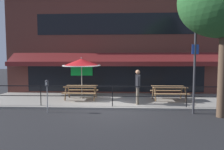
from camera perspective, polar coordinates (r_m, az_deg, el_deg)
ground_plane at (r=8.14m, az=0.06°, el=-11.34°), size 120.00×120.00×0.00m
patio_deck at (r=10.07m, az=0.51°, el=-8.11°), size 15.00×4.00×0.10m
restaurant_building at (r=12.15m, az=0.85°, el=9.75°), size 15.00×1.60×6.82m
patio_railing at (r=8.27m, az=0.14°, el=-5.44°), size 13.84×0.04×0.97m
picnic_table_left at (r=10.02m, az=-10.07°, el=-4.42°), size 1.80×1.42×0.76m
picnic_table_centre at (r=10.13m, az=18.06°, el=-4.46°), size 1.80×1.42×0.76m
patio_umbrella_left at (r=10.12m, az=-9.92°, el=4.03°), size 2.14×2.14×2.38m
pedestrian_walking at (r=8.77m, az=8.39°, el=-3.25°), size 0.29×0.62×1.71m
parking_meter_near at (r=8.04m, az=-20.47°, el=-3.43°), size 0.15×0.16×1.42m
street_sign_pole at (r=8.05m, az=25.35°, el=2.09°), size 0.28×0.09×3.76m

